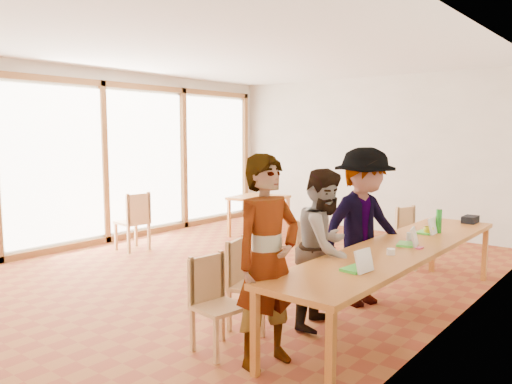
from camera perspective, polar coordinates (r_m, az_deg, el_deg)
ground at (r=7.03m, az=-2.78°, el=-9.02°), size 8.00×8.00×0.00m
wall_back at (r=10.11m, az=12.54°, el=4.25°), size 6.00×0.10×3.00m
wall_right at (r=5.27m, az=22.19°, el=1.81°), size 0.10×8.00×3.00m
window_wall at (r=9.03m, az=-16.99°, el=3.84°), size 0.10×8.00×3.00m
ceiling at (r=6.86m, az=-2.93°, el=16.05°), size 6.00×8.00×0.04m
communal_table at (r=5.38m, az=16.08°, el=-6.47°), size 0.80×4.00×0.75m
side_table at (r=9.22m, az=0.32°, el=-0.99°), size 0.90×0.90×0.75m
chair_near at (r=4.50m, az=-4.98°, el=-11.34°), size 0.44×0.44×0.45m
chair_mid at (r=4.97m, az=-1.36°, el=-9.28°), size 0.50×0.50×0.47m
chair_far at (r=6.35m, az=5.80°, el=-6.01°), size 0.51×0.51×0.44m
chair_empty at (r=7.55m, az=17.16°, el=-4.15°), size 0.50×0.50×0.45m
chair_spare at (r=8.33m, az=-13.63°, el=-2.60°), size 0.48×0.48×0.51m
person_near at (r=4.10m, az=1.32°, el=-7.86°), size 0.55×0.71×1.75m
person_mid at (r=4.98m, az=7.91°, el=-6.36°), size 0.69×0.84×1.57m
person_far at (r=5.65m, az=12.17°, el=-3.91°), size 1.00×1.29×1.76m
laptop_near at (r=4.32m, az=11.75°, el=-8.18°), size 0.22×0.25×0.20m
laptop_mid at (r=5.41m, az=17.19°, el=-5.34°), size 0.24×0.26×0.19m
laptop_far at (r=6.12m, az=19.18°, el=-4.04°), size 0.20×0.23×0.19m
yellow_mug at (r=6.09m, az=19.12°, el=-4.18°), size 0.12×0.12×0.09m
green_bottle at (r=6.19m, az=20.17°, el=-3.14°), size 0.07×0.07×0.28m
clear_glass at (r=5.67m, az=17.17°, el=-4.89°), size 0.07×0.07×0.09m
condiment_cup at (r=4.97m, az=15.16°, el=-6.60°), size 0.08×0.08×0.06m
pink_phone at (r=5.32m, az=18.20°, el=-6.10°), size 0.05×0.10×0.01m
black_pouch at (r=7.06m, az=23.29°, el=-2.90°), size 0.16×0.26×0.09m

